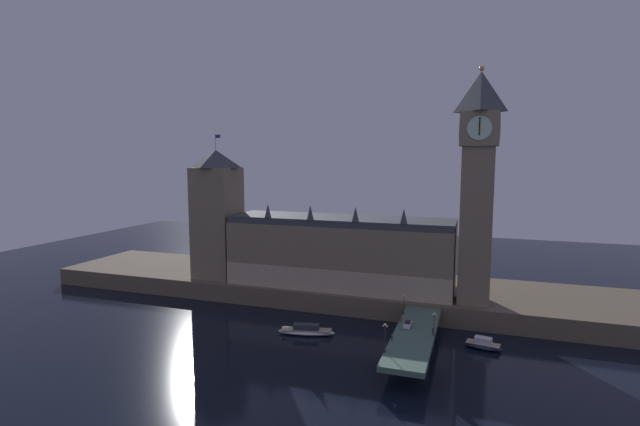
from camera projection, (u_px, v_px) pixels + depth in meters
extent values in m
plane|color=black|center=(285.00, 330.00, 142.16)|extent=(400.00, 400.00, 0.00)
cube|color=brown|center=(325.00, 287.00, 178.43)|extent=(220.00, 42.00, 6.64)
cube|color=#7F7056|center=(340.00, 255.00, 167.26)|extent=(80.03, 22.40, 22.58)
cube|color=tan|center=(331.00, 282.00, 157.46)|extent=(80.03, 0.20, 8.13)
cube|color=#383D42|center=(340.00, 220.00, 165.81)|extent=(80.03, 20.61, 2.40)
cone|color=#383D42|center=(268.00, 211.00, 164.14)|extent=(2.40, 2.40, 4.97)
cone|color=#383D42|center=(310.00, 212.00, 159.00)|extent=(2.40, 2.40, 4.97)
cone|color=#383D42|center=(355.00, 214.00, 153.86)|extent=(2.40, 2.40, 4.97)
cone|color=#383D42|center=(404.00, 216.00, 148.72)|extent=(2.40, 2.40, 4.97)
cube|color=#7F7056|center=(476.00, 226.00, 145.87)|extent=(9.66, 9.66, 49.61)
cube|color=#7F7056|center=(480.00, 129.00, 142.38)|extent=(11.40, 11.40, 10.38)
cylinder|color=#B7E5B7|center=(480.00, 128.00, 136.90)|extent=(7.10, 0.25, 7.10)
cylinder|color=#B7E5B7|center=(479.00, 130.00, 147.86)|extent=(7.10, 0.25, 7.10)
cylinder|color=#B7E5B7|center=(500.00, 129.00, 140.51)|extent=(0.25, 7.10, 7.10)
cylinder|color=#B7E5B7|center=(460.00, 130.00, 144.25)|extent=(0.25, 7.10, 7.10)
cube|color=black|center=(480.00, 126.00, 136.67)|extent=(0.36, 0.10, 5.33)
pyramid|color=#383D42|center=(481.00, 92.00, 141.07)|extent=(11.40, 11.40, 12.21)
sphere|color=gold|center=(482.00, 68.00, 140.26)|extent=(1.60, 1.60, 1.60)
cube|color=#7F7056|center=(218.00, 222.00, 179.46)|extent=(15.41, 15.41, 42.42)
pyramid|color=#383D42|center=(216.00, 159.00, 176.60)|extent=(15.72, 15.72, 6.70)
cylinder|color=#99999E|center=(215.00, 142.00, 175.86)|extent=(0.24, 0.24, 6.00)
cube|color=navy|center=(218.00, 136.00, 175.27)|extent=(2.00, 0.08, 1.20)
cube|color=#476656|center=(414.00, 336.00, 124.12)|extent=(10.68, 46.00, 1.40)
cube|color=brown|center=(410.00, 358.00, 117.26)|extent=(9.08, 3.20, 4.52)
cube|color=brown|center=(417.00, 336.00, 131.67)|extent=(9.08, 3.20, 4.52)
cube|color=silver|center=(408.00, 324.00, 128.74)|extent=(1.87, 4.80, 0.93)
cube|color=black|center=(408.00, 322.00, 128.66)|extent=(1.53, 2.16, 0.45)
cylinder|color=black|center=(405.00, 323.00, 130.46)|extent=(0.22, 0.64, 0.64)
cylinder|color=black|center=(412.00, 324.00, 129.89)|extent=(0.22, 0.64, 0.64)
cylinder|color=black|center=(404.00, 327.00, 127.67)|extent=(0.22, 0.64, 0.64)
cylinder|color=black|center=(410.00, 328.00, 127.10)|extent=(0.22, 0.64, 0.64)
cylinder|color=black|center=(392.00, 340.00, 118.46)|extent=(0.28, 0.28, 0.87)
cylinder|color=black|center=(392.00, 337.00, 118.37)|extent=(0.38, 0.38, 0.72)
sphere|color=tan|center=(392.00, 335.00, 118.31)|extent=(0.24, 0.24, 0.24)
cylinder|color=black|center=(433.00, 332.00, 123.85)|extent=(0.28, 0.28, 0.83)
cylinder|color=#47384C|center=(433.00, 329.00, 123.77)|extent=(0.38, 0.38, 0.69)
sphere|color=tan|center=(433.00, 327.00, 123.71)|extent=(0.22, 0.22, 0.22)
cylinder|color=black|center=(401.00, 320.00, 132.75)|extent=(0.28, 0.28, 0.76)
cylinder|color=maroon|center=(401.00, 318.00, 132.67)|extent=(0.38, 0.38, 0.63)
sphere|color=tan|center=(401.00, 317.00, 132.62)|extent=(0.20, 0.20, 0.20)
cylinder|color=#2D3333|center=(385.00, 351.00, 111.81)|extent=(0.56, 0.56, 0.50)
cylinder|color=#2D3333|center=(385.00, 338.00, 111.44)|extent=(0.18, 0.18, 5.84)
sphere|color=#F9E5A3|center=(385.00, 325.00, 111.04)|extent=(0.60, 0.60, 0.60)
sphere|color=#F9E5A3|center=(383.00, 326.00, 111.23)|extent=(0.44, 0.44, 0.44)
sphere|color=#F9E5A3|center=(387.00, 326.00, 110.94)|extent=(0.44, 0.44, 0.44)
cylinder|color=#2D3333|center=(434.00, 335.00, 122.37)|extent=(0.56, 0.56, 0.50)
cylinder|color=#2D3333|center=(434.00, 325.00, 122.06)|extent=(0.18, 0.18, 4.91)
sphere|color=#F9E5A3|center=(434.00, 314.00, 121.71)|extent=(0.60, 0.60, 0.60)
sphere|color=#F9E5A3|center=(433.00, 315.00, 121.90)|extent=(0.44, 0.44, 0.44)
sphere|color=#F9E5A3|center=(436.00, 315.00, 121.61)|extent=(0.44, 0.44, 0.44)
cylinder|color=#2D3333|center=(404.00, 313.00, 139.48)|extent=(0.56, 0.56, 0.50)
cylinder|color=#2D3333|center=(404.00, 304.00, 139.18)|extent=(0.18, 0.18, 4.79)
sphere|color=#F9E5A3|center=(404.00, 295.00, 138.84)|extent=(0.60, 0.60, 0.60)
sphere|color=#F9E5A3|center=(402.00, 296.00, 139.02)|extent=(0.44, 0.44, 0.44)
sphere|color=#F9E5A3|center=(405.00, 296.00, 138.73)|extent=(0.44, 0.44, 0.44)
ellipsoid|color=white|center=(306.00, 332.00, 138.78)|extent=(17.61, 8.07, 1.55)
cube|color=tan|center=(306.00, 330.00, 138.70)|extent=(15.42, 6.74, 0.24)
cube|color=#2D333D|center=(306.00, 327.00, 138.59)|extent=(8.09, 4.38, 1.55)
ellipsoid|color=#1E2842|center=(483.00, 346.00, 128.19)|extent=(10.58, 5.79, 1.62)
cube|color=tan|center=(483.00, 343.00, 128.10)|extent=(9.25, 4.77, 0.24)
cube|color=silver|center=(483.00, 340.00, 127.99)|extent=(4.88, 3.29, 1.62)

